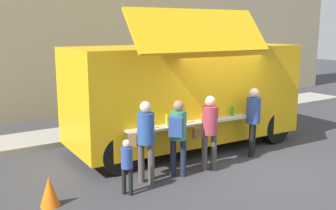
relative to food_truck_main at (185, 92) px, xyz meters
name	(u,v)px	position (x,y,z in m)	size (l,w,h in m)	color
ground_plane	(243,164)	(0.31, -1.92, -1.50)	(60.00, 60.00, 0.00)	#38383D
curb_strip	(9,144)	(-4.00, 2.62, -1.42)	(28.00, 1.60, 0.15)	#9E998E
food_truck_main	(185,92)	(0.00, 0.00, 0.00)	(6.26, 3.30, 3.60)	#F1B014
traffic_cone_orange	(49,192)	(-4.21, -1.62, -1.22)	(0.36, 0.36, 0.55)	orange
trash_bin	(228,102)	(3.66, 2.32, -0.99)	(0.60, 0.60, 1.02)	#306338
customer_front_ordering	(209,127)	(-0.63, -1.76, -0.49)	(0.56, 0.36, 1.71)	#4E4340
customer_mid_with_backpack	(178,131)	(-1.45, -1.72, -0.47)	(0.52, 0.52, 1.68)	#1E2435
customer_rear_waiting	(145,135)	(-2.21, -1.64, -0.47)	(0.45, 0.54, 1.73)	#504440
customer_extra_browsing	(253,116)	(0.95, -1.58, -0.47)	(0.35, 0.35, 1.73)	black
child_near_queue	(127,162)	(-2.81, -1.96, -0.84)	(0.22, 0.22, 1.10)	black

